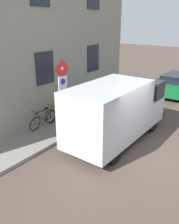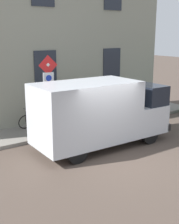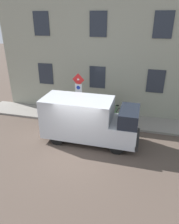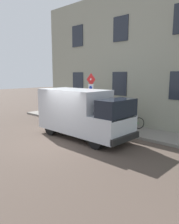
{
  "view_description": "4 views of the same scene",
  "coord_description": "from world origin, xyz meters",
  "px_view_note": "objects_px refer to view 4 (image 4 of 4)",
  "views": [
    {
      "loc": [
        -3.44,
        7.64,
        4.77
      ],
      "look_at": [
        1.8,
        0.57,
        1.37
      ],
      "focal_mm": 38.21,
      "sensor_mm": 36.0,
      "label": 1
    },
    {
      "loc": [
        -7.77,
        6.25,
        4.16
      ],
      "look_at": [
        2.09,
        -0.56,
        1.09
      ],
      "focal_mm": 49.01,
      "sensor_mm": 36.0,
      "label": 2
    },
    {
      "loc": [
        -8.87,
        -2.97,
        6.53
      ],
      "look_at": [
        1.99,
        -0.17,
        1.35
      ],
      "focal_mm": 33.5,
      "sensor_mm": 36.0,
      "label": 3
    },
    {
      "loc": [
        -6.79,
        -8.26,
        3.27
      ],
      "look_at": [
        2.53,
        0.51,
        1.08
      ],
      "focal_mm": 35.02,
      "sensor_mm": 36.0,
      "label": 4
    }
  ],
  "objects_px": {
    "pedestrian": "(120,113)",
    "litter_bin": "(119,123)",
    "delivery_van": "(82,112)",
    "sign_post_stacked": "(91,92)",
    "bicycle_green": "(131,121)",
    "bicycle_red": "(117,119)",
    "bicycle_black": "(104,117)"
  },
  "relations": [
    {
      "from": "bicycle_black",
      "to": "litter_bin",
      "type": "relative_size",
      "value": 1.91
    },
    {
      "from": "bicycle_red",
      "to": "delivery_van",
      "type": "bearing_deg",
      "value": 96.7
    },
    {
      "from": "bicycle_black",
      "to": "pedestrian",
      "type": "xyz_separation_m",
      "value": [
        -0.74,
        -1.82,
        0.56
      ]
    },
    {
      "from": "litter_bin",
      "to": "pedestrian",
      "type": "bearing_deg",
      "value": 28.98
    },
    {
      "from": "litter_bin",
      "to": "bicycle_black",
      "type": "bearing_deg",
      "value": 60.7
    },
    {
      "from": "bicycle_green",
      "to": "pedestrian",
      "type": "height_order",
      "value": "pedestrian"
    },
    {
      "from": "delivery_van",
      "to": "bicycle_red",
      "type": "bearing_deg",
      "value": 91.97
    },
    {
      "from": "delivery_van",
      "to": "bicycle_red",
      "type": "distance_m",
      "value": 3.3
    },
    {
      "from": "litter_bin",
      "to": "bicycle_red",
      "type": "bearing_deg",
      "value": 40.97
    },
    {
      "from": "sign_post_stacked",
      "to": "bicycle_green",
      "type": "height_order",
      "value": "sign_post_stacked"
    },
    {
      "from": "bicycle_red",
      "to": "bicycle_black",
      "type": "relative_size",
      "value": 1.0
    },
    {
      "from": "pedestrian",
      "to": "litter_bin",
      "type": "distance_m",
      "value": 0.67
    },
    {
      "from": "delivery_van",
      "to": "bicycle_black",
      "type": "xyz_separation_m",
      "value": [
        3.2,
        1.13,
        -0.82
      ]
    },
    {
      "from": "bicycle_red",
      "to": "bicycle_black",
      "type": "distance_m",
      "value": 1.05
    },
    {
      "from": "delivery_van",
      "to": "litter_bin",
      "type": "distance_m",
      "value": 2.36
    },
    {
      "from": "sign_post_stacked",
      "to": "bicycle_red",
      "type": "bearing_deg",
      "value": -38.9
    },
    {
      "from": "sign_post_stacked",
      "to": "bicycle_black",
      "type": "xyz_separation_m",
      "value": [
        1.28,
        0.01,
        -1.73
      ]
    },
    {
      "from": "bicycle_green",
      "to": "bicycle_red",
      "type": "distance_m",
      "value": 1.05
    },
    {
      "from": "litter_bin",
      "to": "delivery_van",
      "type": "bearing_deg",
      "value": 156.03
    },
    {
      "from": "bicycle_green",
      "to": "bicycle_red",
      "type": "relative_size",
      "value": 1.0
    },
    {
      "from": "sign_post_stacked",
      "to": "pedestrian",
      "type": "xyz_separation_m",
      "value": [
        0.54,
        -1.81,
        -1.17
      ]
    },
    {
      "from": "bicycle_green",
      "to": "pedestrian",
      "type": "bearing_deg",
      "value": 67.22
    },
    {
      "from": "sign_post_stacked",
      "to": "delivery_van",
      "type": "height_order",
      "value": "sign_post_stacked"
    },
    {
      "from": "bicycle_black",
      "to": "litter_bin",
      "type": "xyz_separation_m",
      "value": [
        -1.15,
        -2.04,
        0.08
      ]
    },
    {
      "from": "sign_post_stacked",
      "to": "bicycle_green",
      "type": "relative_size",
      "value": 1.81
    },
    {
      "from": "bicycle_black",
      "to": "pedestrian",
      "type": "relative_size",
      "value": 1.0
    },
    {
      "from": "bicycle_red",
      "to": "litter_bin",
      "type": "height_order",
      "value": "litter_bin"
    },
    {
      "from": "bicycle_green",
      "to": "bicycle_red",
      "type": "bearing_deg",
      "value": -2.63
    },
    {
      "from": "bicycle_red",
      "to": "litter_bin",
      "type": "distance_m",
      "value": 1.52
    },
    {
      "from": "bicycle_green",
      "to": "pedestrian",
      "type": "distance_m",
      "value": 0.97
    },
    {
      "from": "delivery_van",
      "to": "pedestrian",
      "type": "bearing_deg",
      "value": 74.79
    },
    {
      "from": "bicycle_black",
      "to": "bicycle_red",
      "type": "bearing_deg",
      "value": 177.33
    }
  ]
}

